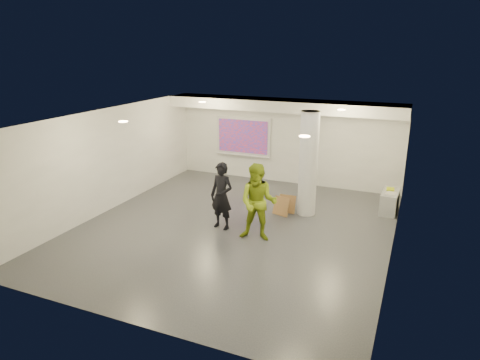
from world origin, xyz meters
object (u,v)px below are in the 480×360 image
at_px(projection_screen, 243,137).
at_px(credenza, 390,202).
at_px(column, 308,164).
at_px(man, 258,203).
at_px(woman, 222,196).

bearing_deg(projection_screen, credenza, -16.15).
bearing_deg(column, credenza, 26.62).
bearing_deg(credenza, man, -129.31).
xyz_separation_m(credenza, man, (-2.90, -3.28, 0.67)).
bearing_deg(woman, man, -4.63).
xyz_separation_m(column, projection_screen, (-3.10, 2.65, 0.03)).
xyz_separation_m(credenza, woman, (-4.05, -2.99, 0.59)).
distance_m(woman, man, 1.18).
height_order(credenza, woman, woman).
relative_size(credenza, woman, 0.60).
bearing_deg(credenza, projection_screen, 166.03).
bearing_deg(man, credenza, 39.47).
xyz_separation_m(column, man, (-0.68, -2.17, -0.51)).
bearing_deg(woman, column, 55.63).
height_order(column, woman, column).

